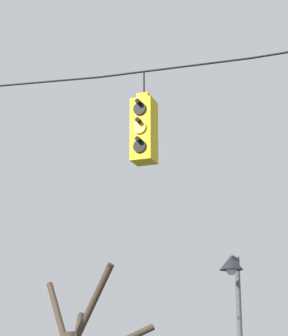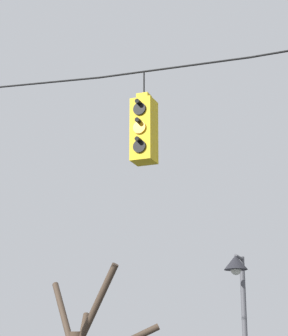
% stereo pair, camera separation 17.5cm
% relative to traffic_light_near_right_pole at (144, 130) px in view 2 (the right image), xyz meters
% --- Properties ---
extents(traffic_light_near_right_pole, '(0.34, 0.58, 1.49)m').
position_rel_traffic_light_near_right_pole_xyz_m(traffic_light_near_right_pole, '(0.00, 0.00, 0.00)').
color(traffic_light_near_right_pole, yellow).
extents(street_lamp, '(0.54, 0.92, 4.43)m').
position_rel_traffic_light_near_right_pole_xyz_m(street_lamp, '(-0.05, 5.83, -2.02)').
color(street_lamp, '#515156').
rests_on(street_lamp, ground_plane).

